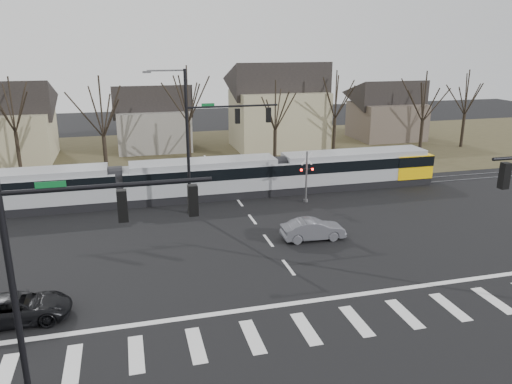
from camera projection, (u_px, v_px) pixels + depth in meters
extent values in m
plane|color=black|center=(301.00, 284.00, 25.65)|extent=(140.00, 140.00, 0.00)
cube|color=#38331E|center=(203.00, 154.00, 55.24)|extent=(140.00, 28.00, 0.01)
cube|color=silver|center=(5.00, 374.00, 18.72)|extent=(0.60, 2.60, 0.01)
cube|color=silver|center=(73.00, 364.00, 19.30)|extent=(0.60, 2.60, 0.01)
cube|color=silver|center=(136.00, 354.00, 19.89)|extent=(0.60, 2.60, 0.01)
cube|color=silver|center=(196.00, 345.00, 20.48)|extent=(0.60, 2.60, 0.01)
cube|color=silver|center=(252.00, 337.00, 21.07)|extent=(0.60, 2.60, 0.01)
cube|color=silver|center=(306.00, 329.00, 21.66)|extent=(0.60, 2.60, 0.01)
cube|color=silver|center=(356.00, 321.00, 22.25)|extent=(0.60, 2.60, 0.01)
cube|color=silver|center=(404.00, 314.00, 22.83)|extent=(0.60, 2.60, 0.01)
cube|color=silver|center=(450.00, 307.00, 23.42)|extent=(0.60, 2.60, 0.01)
cube|color=silver|center=(493.00, 300.00, 24.01)|extent=(0.60, 2.60, 0.01)
cube|color=silver|center=(313.00, 301.00, 23.99)|extent=(28.00, 0.35, 0.01)
cube|color=silver|center=(288.00, 267.00, 27.50)|extent=(0.18, 2.00, 0.01)
cube|color=silver|center=(268.00, 240.00, 31.20)|extent=(0.18, 2.00, 0.01)
cube|color=silver|center=(252.00, 219.00, 34.90)|extent=(0.18, 2.00, 0.01)
cube|color=silver|center=(239.00, 202.00, 38.60)|extent=(0.18, 2.00, 0.01)
cube|color=silver|center=(229.00, 188.00, 42.30)|extent=(0.18, 2.00, 0.01)
cube|color=silver|center=(220.00, 176.00, 46.00)|extent=(0.18, 2.00, 0.01)
cube|color=silver|center=(212.00, 166.00, 49.70)|extent=(0.18, 2.00, 0.01)
cube|color=silver|center=(206.00, 157.00, 53.39)|extent=(0.18, 2.00, 0.01)
cube|color=#59595E|center=(236.00, 198.00, 39.61)|extent=(90.00, 0.12, 0.06)
cube|color=#59595E|center=(233.00, 193.00, 40.90)|extent=(90.00, 0.12, 0.06)
cube|color=gray|center=(20.00, 192.00, 36.13)|extent=(13.44, 2.89, 3.02)
cube|color=black|center=(19.00, 183.00, 35.95)|extent=(13.46, 2.94, 0.88)
cube|color=gray|center=(204.00, 179.00, 39.42)|extent=(12.40, 2.89, 3.02)
cube|color=black|center=(204.00, 171.00, 39.25)|extent=(12.42, 2.94, 0.88)
cube|color=gray|center=(354.00, 169.00, 42.59)|extent=(13.44, 2.89, 3.02)
cube|color=black|center=(354.00, 162.00, 42.41)|extent=(13.46, 2.94, 0.88)
cube|color=#FFC107|center=(407.00, 164.00, 43.81)|extent=(3.31, 2.96, 2.02)
imported|color=#5A5B63|center=(313.00, 229.00, 31.24)|extent=(1.70, 4.10, 1.31)
imported|color=black|center=(18.00, 308.00, 22.09)|extent=(2.26, 4.64, 1.27)
cylinder|color=black|center=(10.00, 269.00, 15.68)|extent=(0.22, 0.22, 10.20)
cylinder|color=black|center=(110.00, 186.00, 15.75)|extent=(6.50, 0.14, 0.14)
cube|color=#0C5926|center=(51.00, 185.00, 15.27)|extent=(0.90, 0.03, 0.22)
cube|color=black|center=(122.00, 206.00, 16.03)|extent=(0.32, 0.32, 1.05)
sphere|color=#FF0C07|center=(122.00, 196.00, 15.93)|extent=(0.22, 0.22, 0.22)
cube|color=black|center=(193.00, 200.00, 16.59)|extent=(0.32, 0.32, 1.05)
sphere|color=#FF0C07|center=(193.00, 191.00, 16.49)|extent=(0.22, 0.22, 0.22)
cube|color=black|center=(505.00, 176.00, 19.60)|extent=(0.32, 0.32, 1.05)
sphere|color=#FF0C07|center=(506.00, 168.00, 19.51)|extent=(0.22, 0.22, 0.22)
cylinder|color=black|center=(188.00, 144.00, 34.75)|extent=(0.22, 0.22, 10.20)
cylinder|color=black|center=(190.00, 211.00, 36.19)|extent=(0.44, 0.44, 0.30)
cylinder|color=black|center=(233.00, 106.00, 34.82)|extent=(6.50, 0.14, 0.14)
cube|color=#0C5926|center=(208.00, 105.00, 34.35)|extent=(0.90, 0.03, 0.22)
cube|color=black|center=(237.00, 116.00, 35.10)|extent=(0.32, 0.32, 1.05)
sphere|color=#FF0C07|center=(237.00, 111.00, 35.01)|extent=(0.22, 0.22, 0.22)
cube|color=black|center=(268.00, 115.00, 35.66)|extent=(0.32, 0.32, 1.05)
sphere|color=#FF0C07|center=(268.00, 110.00, 35.56)|extent=(0.22, 0.22, 0.22)
cube|color=#59595B|center=(147.00, 72.00, 32.70)|extent=(0.55, 0.22, 0.14)
cylinder|color=#59595B|center=(306.00, 177.00, 38.13)|extent=(0.14, 0.14, 4.00)
cylinder|color=#59595B|center=(306.00, 201.00, 38.69)|extent=(0.36, 0.36, 0.20)
cube|color=silver|center=(307.00, 159.00, 37.73)|extent=(0.95, 0.04, 0.95)
cube|color=silver|center=(307.00, 159.00, 37.73)|extent=(0.95, 0.04, 0.95)
cube|color=black|center=(307.00, 169.00, 37.96)|extent=(1.00, 0.10, 0.12)
sphere|color=#FF0C07|center=(301.00, 170.00, 37.78)|extent=(0.18, 0.18, 0.18)
sphere|color=#FF0C07|center=(313.00, 169.00, 38.00)|extent=(0.18, 0.18, 0.18)
cube|color=gray|center=(7.00, 137.00, 51.47)|extent=(9.00, 8.00, 5.00)
cube|color=slate|center=(153.00, 129.00, 57.07)|extent=(8.00, 7.00, 4.50)
cube|color=gray|center=(278.00, 120.00, 57.43)|extent=(10.00, 8.00, 6.50)
cube|color=brown|center=(386.00, 121.00, 63.25)|extent=(8.00, 7.00, 4.50)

